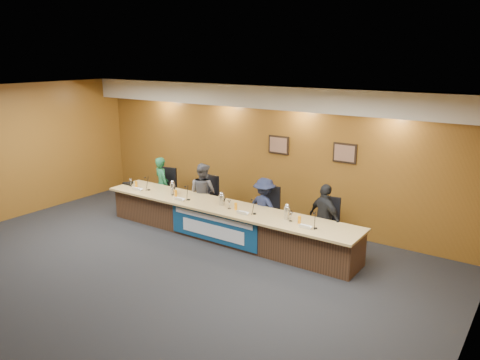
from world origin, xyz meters
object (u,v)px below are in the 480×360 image
at_px(office_chair_b, 206,201).
at_px(office_chair_d, 326,228).
at_px(dais_body, 225,223).
at_px(office_chair_a, 165,192).
at_px(carafe_left, 173,188).
at_px(carafe_right, 287,213).
at_px(panelist_b, 203,193).
at_px(panelist_d, 325,219).
at_px(office_chair_c, 267,215).
at_px(speakerphone, 129,183).
at_px(banner, 213,227).
at_px(carafe_mid, 222,200).
at_px(panelist_a, 162,185).
at_px(panelist_c, 264,208).

distance_m(office_chair_b, office_chair_d, 3.10).
bearing_deg(dais_body, office_chair_a, 164.50).
xyz_separation_m(office_chair_a, office_chair_d, (4.42, 0.00, 0.00)).
height_order(carafe_left, carafe_right, carafe_left).
xyz_separation_m(panelist_b, office_chair_d, (3.10, 0.10, -0.23)).
height_order(panelist_d, office_chair_a, panelist_d).
height_order(office_chair_a, office_chair_c, same).
height_order(panelist_d, speakerphone, panelist_d).
distance_m(banner, office_chair_c, 1.26).
bearing_deg(carafe_left, carafe_mid, -1.18).
relative_size(office_chair_b, speakerphone, 1.50).
distance_m(office_chair_a, speakerphone, 0.94).
height_order(dais_body, banner, banner).
distance_m(panelist_a, office_chair_a, 0.24).
height_order(panelist_c, office_chair_c, panelist_c).
height_order(carafe_left, speakerphone, carafe_left).
height_order(carafe_right, speakerphone, carafe_right).
relative_size(office_chair_a, office_chair_b, 1.00).
xyz_separation_m(dais_body, office_chair_c, (0.66, 0.65, 0.13)).
bearing_deg(office_chair_d, panelist_d, -98.25).
bearing_deg(office_chair_c, carafe_right, -42.18).
height_order(panelist_a, office_chair_b, panelist_a).
relative_size(banner, carafe_right, 8.85).
height_order(office_chair_a, carafe_mid, carafe_mid).
relative_size(panelist_b, office_chair_d, 2.96).
height_order(panelist_b, office_chair_a, panelist_b).
height_order(panelist_a, office_chair_a, panelist_a).
bearing_deg(panelist_c, panelist_a, 5.83).
bearing_deg(panelist_a, carafe_mid, -171.69).
height_order(panelist_a, panelist_c, panelist_a).
distance_m(dais_body, panelist_b, 1.23).
relative_size(office_chair_d, carafe_right, 1.93).
bearing_deg(office_chair_d, carafe_mid, -170.57).
bearing_deg(office_chair_d, panelist_a, 173.05).
bearing_deg(panelist_b, banner, 139.43).
relative_size(panelist_a, carafe_left, 5.53).
distance_m(panelist_b, panelist_d, 3.10).
bearing_deg(carafe_mid, office_chair_c, 43.48).
bearing_deg(banner, office_chair_c, 58.26).
height_order(office_chair_b, speakerphone, speakerphone).
distance_m(dais_body, panelist_d, 2.17).
xyz_separation_m(banner, panelist_d, (2.07, 0.97, 0.32)).
xyz_separation_m(office_chair_b, carafe_left, (-0.45, -0.65, 0.40)).
bearing_deg(carafe_mid, office_chair_a, 163.65).
xyz_separation_m(office_chair_c, carafe_mid, (-0.71, -0.68, 0.38)).
relative_size(office_chair_a, speakerphone, 1.50).
bearing_deg(office_chair_d, panelist_b, 173.60).
height_order(panelist_c, carafe_right, panelist_c).
relative_size(office_chair_c, carafe_right, 1.93).
relative_size(office_chair_b, carafe_mid, 2.20).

